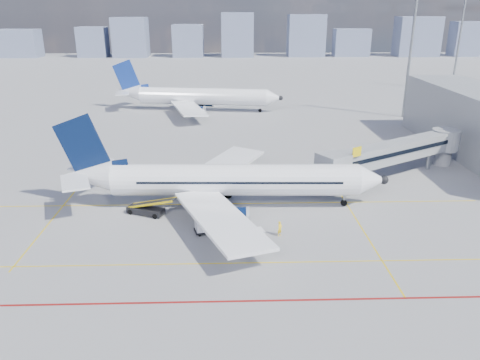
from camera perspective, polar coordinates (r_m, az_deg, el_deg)
The scene contains 12 objects.
ground at distance 49.18m, azimuth -1.05°, elevation -6.57°, with size 420.00×420.00×0.00m, color gray.
apron_markings at distance 45.72m, azimuth -1.71°, elevation -8.78°, with size 90.00×35.12×0.01m.
jet_bridge at distance 67.92m, azimuth 19.00°, elevation 3.36°, with size 23.55×15.78×6.30m.
floodlight_mast_ne at distance 106.46m, azimuth 20.07°, elevation 14.43°, with size 3.20×0.61×25.45m.
floodlight_mast_far at distance 149.29m, azimuth 25.16°, elevation 15.11°, with size 3.20×0.61×25.45m.
distant_skyline at distance 234.43m, azimuth -4.15°, elevation 17.01°, with size 255.81×12.91×26.11m.
main_aircraft at distance 54.73m, azimuth -2.26°, elevation -0.05°, with size 38.50×33.54×11.22m.
second_aircraft at distance 108.75m, azimuth -5.40°, elevation 10.11°, with size 38.81×33.64×11.38m.
baggage_tug at distance 47.88m, azimuth 1.46°, elevation -6.40°, with size 2.42×1.85×1.51m.
cargo_dolly at distance 49.18m, azimuth -3.65°, elevation -5.33°, with size 3.55×2.23×1.81m.
belt_loader at distance 54.38m, azimuth -11.28°, elevation -3.51°, with size 6.10×3.62×2.50m.
ramp_worker at distance 48.62m, azimuth 4.87°, elevation -5.92°, with size 0.59×0.39×1.62m, color yellow.
Camera 1 is at (-0.47, -43.90, 22.17)m, focal length 35.00 mm.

